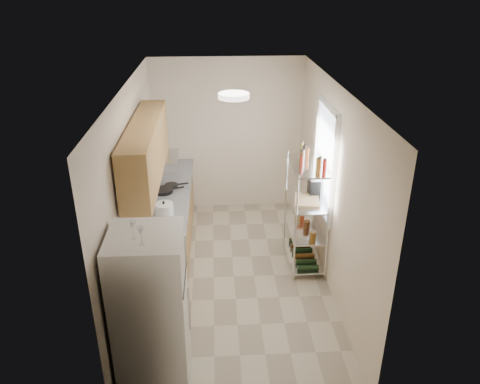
# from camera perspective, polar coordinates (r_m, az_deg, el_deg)

# --- Properties ---
(room) EXTENTS (2.52, 4.42, 2.62)m
(room) POSITION_cam_1_polar(r_m,az_deg,el_deg) (5.86, -0.83, 0.17)
(room) COLOR #BEB49A
(room) RESTS_ON ground
(counter_run) EXTENTS (0.63, 3.51, 0.90)m
(counter_run) POSITION_cam_1_polar(r_m,az_deg,el_deg) (6.67, -8.89, -5.05)
(counter_run) COLOR #AB8449
(counter_run) RESTS_ON ground
(upper_cabinets) EXTENTS (0.33, 2.20, 0.72)m
(upper_cabinets) POSITION_cam_1_polar(r_m,az_deg,el_deg) (5.81, -11.39, 4.90)
(upper_cabinets) COLOR #AB8449
(upper_cabinets) RESTS_ON room
(range_hood) EXTENTS (0.50, 0.60, 0.12)m
(range_hood) POSITION_cam_1_polar(r_m,az_deg,el_deg) (6.69, -9.78, 3.90)
(range_hood) COLOR #B7BABC
(range_hood) RESTS_ON room
(window) EXTENTS (0.06, 1.00, 1.46)m
(window) POSITION_cam_1_polar(r_m,az_deg,el_deg) (6.25, 10.33, 3.87)
(window) COLOR white
(window) RESTS_ON room
(bakers_rack) EXTENTS (0.45, 0.90, 1.73)m
(bakers_rack) POSITION_cam_1_polar(r_m,az_deg,el_deg) (6.32, 8.20, -0.06)
(bakers_rack) COLOR silver
(bakers_rack) RESTS_ON ground
(ceiling_dome) EXTENTS (0.34, 0.34, 0.05)m
(ceiling_dome) POSITION_cam_1_polar(r_m,az_deg,el_deg) (5.16, -0.77, 11.66)
(ceiling_dome) COLOR white
(ceiling_dome) RESTS_ON room
(refrigerator) EXTENTS (0.68, 0.68, 1.65)m
(refrigerator) POSITION_cam_1_polar(r_m,az_deg,el_deg) (4.73, -10.77, -13.86)
(refrigerator) COLOR silver
(refrigerator) RESTS_ON ground
(wine_glass_a) EXTENTS (0.06, 0.06, 0.18)m
(wine_glass_a) POSITION_cam_1_polar(r_m,az_deg,el_deg) (4.08, -11.99, -5.23)
(wine_glass_a) COLOR silver
(wine_glass_a) RESTS_ON refrigerator
(wine_glass_b) EXTENTS (0.06, 0.06, 0.18)m
(wine_glass_b) POSITION_cam_1_polar(r_m,az_deg,el_deg) (4.18, -12.88, -4.54)
(wine_glass_b) COLOR silver
(wine_glass_b) RESTS_ON refrigerator
(rice_cooker) EXTENTS (0.24, 0.24, 0.20)m
(rice_cooker) POSITION_cam_1_polar(r_m,az_deg,el_deg) (6.11, -9.24, -2.24)
(rice_cooker) COLOR white
(rice_cooker) RESTS_ON counter_run
(frying_pan_large) EXTENTS (0.38, 0.38, 0.05)m
(frying_pan_large) POSITION_cam_1_polar(r_m,az_deg,el_deg) (6.84, -9.37, 0.16)
(frying_pan_large) COLOR black
(frying_pan_large) RESTS_ON counter_run
(frying_pan_small) EXTENTS (0.25, 0.25, 0.04)m
(frying_pan_small) POSITION_cam_1_polar(r_m,az_deg,el_deg) (7.00, -8.37, 0.78)
(frying_pan_small) COLOR black
(frying_pan_small) RESTS_ON counter_run
(cutting_board) EXTENTS (0.38, 0.46, 0.03)m
(cutting_board) POSITION_cam_1_polar(r_m,az_deg,el_deg) (6.30, 8.17, -0.98)
(cutting_board) COLOR tan
(cutting_board) RESTS_ON bakers_rack
(espresso_machine) EXTENTS (0.14, 0.21, 0.25)m
(espresso_machine) POSITION_cam_1_polar(r_m,az_deg,el_deg) (6.47, 9.01, 0.74)
(espresso_machine) COLOR black
(espresso_machine) RESTS_ON bakers_rack
(storage_bag) EXTENTS (0.13, 0.16, 0.16)m
(storage_bag) POSITION_cam_1_polar(r_m,az_deg,el_deg) (6.82, 7.43, -2.42)
(storage_bag) COLOR #B63A16
(storage_bag) RESTS_ON bakers_rack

